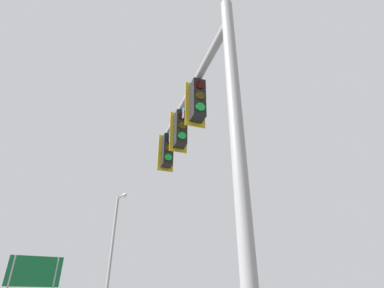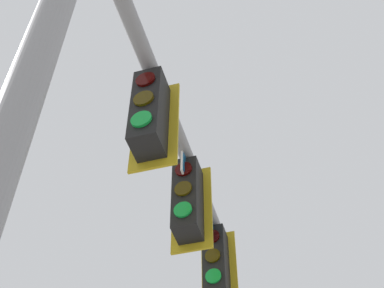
# 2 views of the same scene
# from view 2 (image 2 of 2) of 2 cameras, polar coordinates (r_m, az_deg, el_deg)

# --- Properties ---
(signal_pole_near) EXTENTS (5.40, 0.67, 7.07)m
(signal_pole_near) POSITION_cam_2_polar(r_m,az_deg,el_deg) (5.28, -4.43, -2.81)
(signal_pole_near) COLOR gray
(signal_pole_near) RESTS_ON ground_plane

